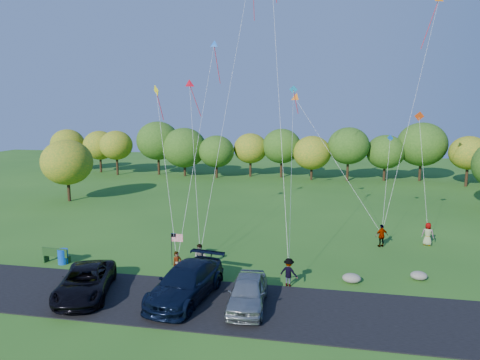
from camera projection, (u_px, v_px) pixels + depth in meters
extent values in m
plane|color=#255418|center=(223.00, 276.00, 26.89)|extent=(140.00, 140.00, 0.00)
cube|color=black|center=(206.00, 304.00, 23.01)|extent=(44.00, 6.00, 0.06)
cylinder|color=#332212|center=(75.00, 161.00, 70.97)|extent=(0.36, 0.36, 3.20)
ellipsoid|color=#396F1B|center=(73.00, 141.00, 70.40)|extent=(5.57, 5.57, 5.01)
cylinder|color=#332212|center=(89.00, 164.00, 68.75)|extent=(0.36, 0.36, 2.89)
ellipsoid|color=#255015|center=(88.00, 141.00, 68.13)|extent=(6.90, 6.90, 6.21)
cylinder|color=#332212|center=(123.00, 166.00, 67.01)|extent=(0.36, 0.36, 2.86)
ellipsoid|color=#396F1B|center=(122.00, 144.00, 66.45)|extent=(5.89, 5.89, 5.30)
cylinder|color=#332212|center=(149.00, 166.00, 66.05)|extent=(0.36, 0.36, 3.08)
ellipsoid|color=#396F1B|center=(148.00, 144.00, 65.49)|extent=(5.46, 5.46, 4.91)
cylinder|color=#332212|center=(185.00, 167.00, 64.51)|extent=(0.36, 0.36, 3.16)
ellipsoid|color=#255015|center=(185.00, 143.00, 63.91)|extent=(6.20, 6.20, 5.58)
cylinder|color=#332212|center=(219.00, 168.00, 65.30)|extent=(0.36, 0.36, 2.76)
ellipsoid|color=#396F1B|center=(219.00, 147.00, 64.77)|extent=(5.39, 5.39, 4.85)
cylinder|color=#332212|center=(242.00, 169.00, 63.35)|extent=(0.36, 0.36, 2.93)
ellipsoid|color=#396F1B|center=(242.00, 147.00, 62.81)|extent=(5.33, 5.33, 4.80)
cylinder|color=#332212|center=(285.00, 169.00, 63.27)|extent=(0.36, 0.36, 3.05)
ellipsoid|color=#396F1B|center=(285.00, 143.00, 62.65)|extent=(6.73, 6.73, 6.06)
cylinder|color=#332212|center=(314.00, 170.00, 63.97)|extent=(0.36, 0.36, 2.36)
ellipsoid|color=#396F1B|center=(315.00, 150.00, 63.48)|extent=(5.49, 5.49, 4.94)
cylinder|color=#332212|center=(350.00, 173.00, 61.02)|extent=(0.36, 0.36, 2.51)
ellipsoid|color=#255015|center=(351.00, 152.00, 60.52)|extent=(5.26, 5.26, 4.74)
cylinder|color=#332212|center=(386.00, 175.00, 60.06)|extent=(0.36, 0.36, 2.24)
ellipsoid|color=#255015|center=(387.00, 153.00, 59.55)|extent=(5.85, 5.85, 5.26)
cylinder|color=#332212|center=(426.00, 171.00, 60.84)|extent=(0.36, 0.36, 2.93)
ellipsoid|color=#396F1B|center=(428.00, 145.00, 60.22)|extent=(6.85, 6.85, 6.16)
cylinder|color=#332212|center=(458.00, 173.00, 60.40)|extent=(0.36, 0.36, 2.61)
ellipsoid|color=#396F1B|center=(460.00, 150.00, 59.85)|extent=(6.13, 6.13, 5.51)
cylinder|color=#332212|center=(69.00, 190.00, 48.16)|extent=(0.36, 0.36, 2.60)
ellipsoid|color=#396F1B|center=(67.00, 162.00, 47.64)|extent=(5.60, 5.60, 5.04)
imported|color=black|center=(85.00, 282.00, 23.84)|extent=(4.21, 6.22, 1.58)
imported|color=black|center=(186.00, 283.00, 23.43)|extent=(3.51, 6.62, 1.83)
imported|color=gray|center=(248.00, 292.00, 22.46)|extent=(2.15, 4.85, 1.62)
imported|color=#4C4C59|center=(177.00, 265.00, 26.48)|extent=(0.70, 0.73, 1.69)
imported|color=#4C4C59|center=(200.00, 257.00, 27.90)|extent=(0.84, 0.67, 1.68)
imported|color=#4C4C59|center=(289.00, 272.00, 25.20)|extent=(1.25, 0.95, 1.71)
imported|color=#4C4C59|center=(382.00, 236.00, 32.33)|extent=(1.11, 0.82, 1.75)
imported|color=#4C4C59|center=(428.00, 234.00, 32.71)|extent=(1.00, 0.80, 1.77)
cube|color=#183B15|center=(57.00, 256.00, 29.09)|extent=(1.98, 0.31, 0.07)
cube|color=#183B15|center=(55.00, 252.00, 28.85)|extent=(1.97, 0.24, 0.60)
cube|color=#183B15|center=(46.00, 259.00, 29.28)|extent=(0.13, 0.50, 0.46)
cube|color=#183B15|center=(68.00, 260.00, 28.98)|extent=(0.13, 0.50, 0.46)
cylinder|color=#0C44B6|center=(63.00, 257.00, 28.89)|extent=(0.67, 0.67, 1.00)
cylinder|color=black|center=(172.00, 249.00, 28.55)|extent=(0.05, 0.05, 2.23)
cube|color=red|center=(177.00, 238.00, 28.34)|extent=(0.80, 0.54, 0.02)
cube|color=navy|center=(174.00, 235.00, 28.37)|extent=(0.32, 0.02, 0.25)
ellipsoid|color=#A0958B|center=(352.00, 278.00, 25.80)|extent=(1.12, 0.88, 0.56)
ellipsoid|color=gray|center=(419.00, 276.00, 26.24)|extent=(1.00, 0.83, 0.52)
cone|color=blue|center=(214.00, 44.00, 36.64)|extent=(0.84, 0.44, 0.76)
cone|color=#D4630D|center=(295.00, 97.00, 37.12)|extent=(0.99, 0.81, 0.83)
cube|color=#C3390D|center=(419.00, 116.00, 32.83)|extent=(0.74, 0.23, 0.72)
cube|color=yellow|center=(156.00, 91.00, 33.17)|extent=(0.61, 0.63, 0.82)
cube|color=#124BB6|center=(390.00, 138.00, 37.09)|extent=(0.46, 0.42, 0.58)
cone|color=red|center=(190.00, 84.00, 35.61)|extent=(0.99, 0.76, 0.82)
cube|color=#168ECB|center=(293.00, 89.00, 32.01)|extent=(0.61, 0.19, 0.59)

